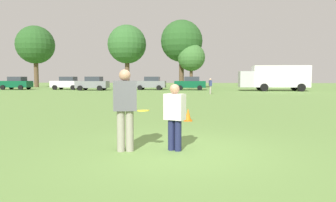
{
  "coord_description": "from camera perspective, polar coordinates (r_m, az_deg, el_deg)",
  "views": [
    {
      "loc": [
        0.53,
        -6.8,
        1.64
      ],
      "look_at": [
        -0.45,
        2.39,
        0.95
      ],
      "focal_mm": 33.08,
      "sensor_mm": 36.0,
      "label": 1
    }
  ],
  "objects": [
    {
      "name": "tree_center_elm",
      "position": [
        51.56,
        2.52,
        10.93
      ],
      "size": [
        6.83,
        6.83,
        11.09
      ],
      "color": "brown",
      "rests_on": "ground"
    },
    {
      "name": "tree_east_birch",
      "position": [
        49.87,
        4.31,
        7.99
      ],
      "size": [
        4.38,
        4.38,
        7.11
      ],
      "color": "brown",
      "rests_on": "ground"
    },
    {
      "name": "parked_car_near_right",
      "position": [
        42.19,
        4.17,
        3.28
      ],
      "size": [
        4.22,
        2.25,
        1.82
      ],
      "color": "#0C4C2D",
      "rests_on": "ground"
    },
    {
      "name": "player_thrower",
      "position": [
        6.9,
        -7.92,
        -0.82
      ],
      "size": [
        0.56,
        0.4,
        1.82
      ],
      "color": "gray",
      "rests_on": "ground"
    },
    {
      "name": "parked_car_mid_left",
      "position": [
        45.74,
        -18.09,
        3.16
      ],
      "size": [
        4.22,
        2.25,
        1.82
      ],
      "color": "silver",
      "rests_on": "ground"
    },
    {
      "name": "parked_car_near_left",
      "position": [
        48.45,
        -26.2,
        2.98
      ],
      "size": [
        4.22,
        2.25,
        1.82
      ],
      "color": "#0C4C2D",
      "rests_on": "ground"
    },
    {
      "name": "parked_car_mid_right",
      "position": [
        42.94,
        -3.18,
        3.31
      ],
      "size": [
        4.22,
        2.25,
        1.82
      ],
      "color": "slate",
      "rests_on": "ground"
    },
    {
      "name": "bystander_field_marshal",
      "position": [
        32.24,
        7.82,
        2.92
      ],
      "size": [
        0.33,
        0.48,
        1.6
      ],
      "color": "gray",
      "rests_on": "ground"
    },
    {
      "name": "traffic_cone",
      "position": [
        11.83,
        3.71,
        -2.58
      ],
      "size": [
        0.32,
        0.32,
        0.48
      ],
      "color": "#D8590C",
      "rests_on": "ground"
    },
    {
      "name": "frisbee",
      "position": [
        6.81,
        -4.59,
        -1.76
      ],
      "size": [
        0.27,
        0.27,
        0.04
      ],
      "color": "yellow"
    },
    {
      "name": "ground_plane",
      "position": [
        7.01,
        1.6,
        -9.23
      ],
      "size": [
        194.66,
        194.66,
        0.0
      ],
      "primitive_type": "plane",
      "color": "#6B9347"
    },
    {
      "name": "player_defender",
      "position": [
        6.93,
        1.25,
        -2.34
      ],
      "size": [
        0.51,
        0.41,
        1.5
      ],
      "color": "#1E234C",
      "rests_on": "ground"
    },
    {
      "name": "parked_car_center",
      "position": [
        42.35,
        -13.71,
        3.18
      ],
      "size": [
        4.22,
        2.25,
        1.82
      ],
      "color": "slate",
      "rests_on": "ground"
    },
    {
      "name": "tree_west_maple",
      "position": [
        54.09,
        -7.56,
        10.28
      ],
      "size": [
        6.57,
        6.57,
        10.67
      ],
      "color": "brown",
      "rests_on": "ground"
    },
    {
      "name": "box_truck",
      "position": [
        41.52,
        19.11,
        4.19
      ],
      "size": [
        8.52,
        3.07,
        3.18
      ],
      "color": "white",
      "rests_on": "ground"
    },
    {
      "name": "tree_west_oak",
      "position": [
        60.33,
        -23.25,
        9.46
      ],
      "size": [
        6.67,
        6.67,
        10.84
      ],
      "color": "brown",
      "rests_on": "ground"
    }
  ]
}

